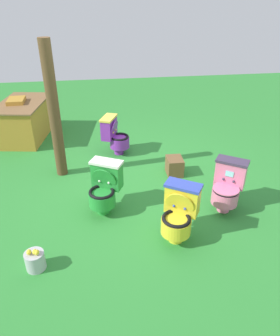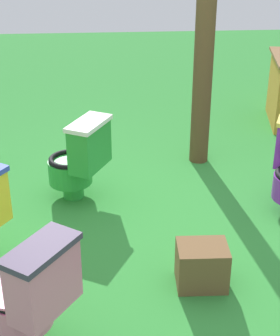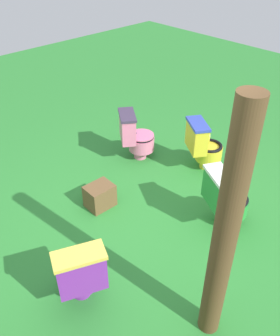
{
  "view_description": "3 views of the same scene",
  "coord_description": "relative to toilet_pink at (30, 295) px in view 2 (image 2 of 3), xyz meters",
  "views": [
    {
      "loc": [
        -4.4,
        0.59,
        2.73
      ],
      "look_at": [
        -0.5,
        -0.0,
        0.51
      ],
      "focal_mm": 33.5,
      "sensor_mm": 36.0,
      "label": 1
    },
    {
      "loc": [
        -0.5,
        -3.54,
        2.31
      ],
      "look_at": [
        -0.25,
        -0.01,
        0.54
      ],
      "focal_mm": 57.63,
      "sensor_mm": 36.0,
      "label": 2
    },
    {
      "loc": [
        2.08,
        2.1,
        2.95
      ],
      "look_at": [
        -0.4,
        -0.51,
        0.41
      ],
      "focal_mm": 38.41,
      "sensor_mm": 36.0,
      "label": 3
    }
  ],
  "objects": [
    {
      "name": "toilet_green",
      "position": [
        0.22,
        1.7,
        0.0
      ],
      "size": [
        0.62,
        0.59,
        0.73
      ],
      "rotation": [
        0.0,
        0.0,
        1.09
      ],
      "color": "green",
      "rests_on": "ground"
    },
    {
      "name": "ground",
      "position": [
        0.93,
        1.17,
        -0.37
      ],
      "size": [
        14.0,
        14.0,
        0.0
      ],
      "primitive_type": "plane",
      "color": "#2D8433"
    },
    {
      "name": "wooden_post",
      "position": [
        1.35,
        2.39,
        0.72
      ],
      "size": [
        0.18,
        0.18,
        2.18
      ],
      "primitive_type": "cylinder",
      "color": "brown",
      "rests_on": "ground"
    },
    {
      "name": "toilet_pink",
      "position": [
        0.0,
        0.0,
        0.0
      ],
      "size": [
        0.63,
        0.61,
        0.73
      ],
      "rotation": [
        0.0,
        0.0,
        0.96
      ],
      "color": "pink",
      "rests_on": "ground"
    },
    {
      "name": "small_crate",
      "position": [
        1.05,
        0.49,
        -0.22
      ],
      "size": [
        0.34,
        0.27,
        0.3
      ],
      "primitive_type": "cube",
      "rotation": [
        0.0,
        0.0,
        6.25
      ],
      "color": "brown",
      "rests_on": "ground"
    }
  ]
}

